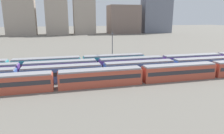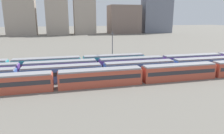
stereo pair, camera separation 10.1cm
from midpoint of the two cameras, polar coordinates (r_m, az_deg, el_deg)
name	(u,v)px [view 1 (the left image)]	position (r m, az deg, el deg)	size (l,w,h in m)	color
ground_plane	(11,81)	(52.70, -26.50, -3.65)	(600.00, 600.00, 0.00)	slate
train_track_0	(142,74)	(46.53, 8.28, -2.04)	(74.70, 3.06, 3.75)	#BC4C38
train_track_1	(103,71)	(49.13, -2.67, -1.05)	(74.70, 3.06, 3.75)	#4C70BC
train_track_2	(163,62)	(60.08, 14.00, 1.30)	(112.50, 3.06, 3.75)	#6B429E
train_track_3	(47,64)	(58.54, -17.74, 0.73)	(55.80, 3.06, 3.75)	teal
catenary_pole_1	(112,47)	(62.30, 0.05, 5.68)	(0.24, 3.20, 10.27)	#4C4C51
distant_building_1	(20,14)	(184.31, -24.31, 13.38)	(23.09, 12.18, 33.82)	#A89989
distant_building_2	(57,16)	(181.63, -15.22, 13.63)	(18.00, 16.57, 30.84)	#A89989
distant_building_3	(84,8)	(182.83, -7.89, 16.03)	(18.17, 13.73, 44.01)	#A89989
distant_building_4	(123,19)	(189.85, 3.22, 13.16)	(27.60, 18.95, 24.85)	#7A665B
distant_building_5	(157,10)	(201.74, 12.39, 15.39)	(27.47, 12.48, 42.35)	slate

